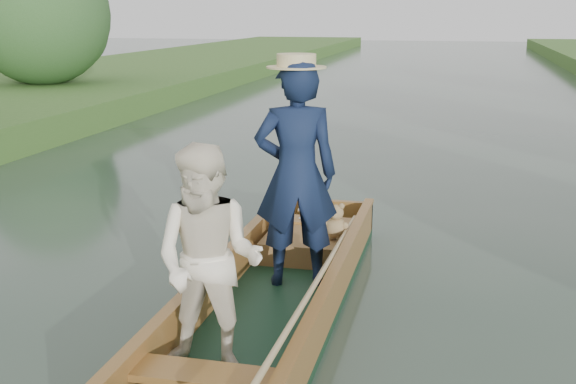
# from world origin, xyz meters

# --- Properties ---
(ground) EXTENTS (120.00, 120.00, 0.00)m
(ground) POSITION_xyz_m (0.00, 0.00, 0.00)
(ground) COLOR #283D30
(ground) RESTS_ON ground
(trees_far) EXTENTS (22.96, 14.48, 4.35)m
(trees_far) POSITION_xyz_m (-1.37, 6.87, 2.42)
(trees_far) COLOR #47331E
(trees_far) RESTS_ON ground
(punt) EXTENTS (1.12, 5.11, 2.15)m
(punt) POSITION_xyz_m (-0.02, -0.04, 0.68)
(punt) COLOR #13331F
(punt) RESTS_ON ground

